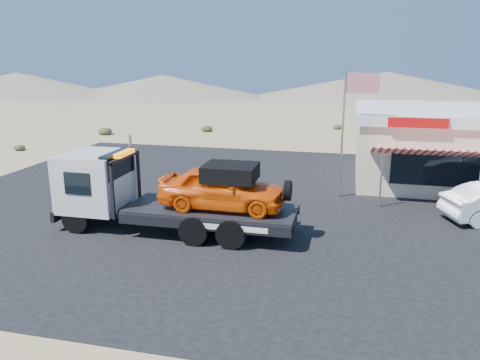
{
  "coord_description": "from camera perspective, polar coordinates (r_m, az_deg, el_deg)",
  "views": [
    {
      "loc": [
        5.04,
        -17.59,
        6.64
      ],
      "look_at": [
        0.61,
        1.06,
        1.5
      ],
      "focal_mm": 35.0,
      "sensor_mm": 36.0,
      "label": 1
    }
  ],
  "objects": [
    {
      "name": "desert_scrub",
      "position": [
        32.08,
        -24.78,
        2.2
      ],
      "size": [
        25.83,
        35.92,
        0.71
      ],
      "color": "#313B1F",
      "rests_on": "ground"
    },
    {
      "name": "distant_hills",
      "position": [
        74.38,
        1.88,
        11.33
      ],
      "size": [
        126.0,
        48.0,
        4.2
      ],
      "color": "#726B59",
      "rests_on": "ground"
    },
    {
      "name": "ground",
      "position": [
        19.47,
        -2.47,
        -4.95
      ],
      "size": [
        120.0,
        120.0,
        0.0
      ],
      "primitive_type": "plane",
      "color": "#937D53",
      "rests_on": "ground"
    },
    {
      "name": "asphalt_lot",
      "position": [
        21.85,
        4.74,
        -2.71
      ],
      "size": [
        32.0,
        24.0,
        0.02
      ],
      "primitive_type": "cube",
      "color": "black",
      "rests_on": "ground"
    },
    {
      "name": "tow_truck",
      "position": [
        18.06,
        -8.67,
        -1.22
      ],
      "size": [
        9.14,
        2.71,
        3.06
      ],
      "color": "black",
      "rests_on": "asphalt_lot"
    },
    {
      "name": "jerky_store",
      "position": [
        27.52,
        24.66,
        3.91
      ],
      "size": [
        10.4,
        9.97,
        3.9
      ],
      "color": "beige",
      "rests_on": "asphalt_lot"
    },
    {
      "name": "flagpole",
      "position": [
        22.28,
        13.08,
        7.21
      ],
      "size": [
        1.55,
        0.1,
        6.0
      ],
      "color": "#99999E",
      "rests_on": "asphalt_lot"
    }
  ]
}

